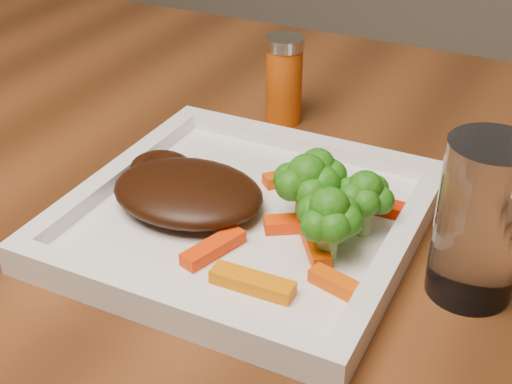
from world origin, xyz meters
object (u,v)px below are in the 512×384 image
at_px(steak, 188,192).
at_px(drinking_glass, 480,221).
at_px(plate, 245,221).
at_px(spice_shaker, 284,80).

height_order(steak, drinking_glass, drinking_glass).
xyz_separation_m(plate, steak, (-0.05, -0.01, 0.02)).
bearing_deg(drinking_glass, plate, -179.87).
xyz_separation_m(plate, drinking_glass, (0.18, 0.00, 0.05)).
bearing_deg(spice_shaker, steak, -88.13).
xyz_separation_m(spice_shaker, drinking_glass, (0.23, -0.19, 0.01)).
relative_size(steak, spice_shaker, 1.39).
bearing_deg(spice_shaker, drinking_glass, -39.67).
height_order(plate, steak, steak).
distance_m(plate, steak, 0.05).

